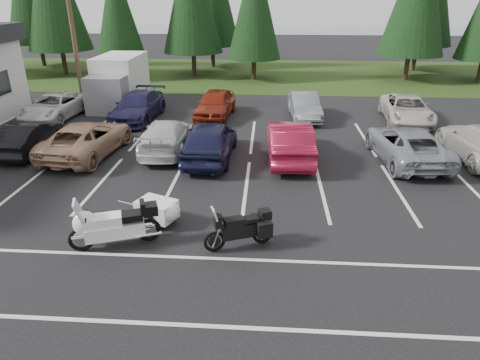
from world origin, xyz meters
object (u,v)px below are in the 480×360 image
Objects in this scene: car_near_5 at (289,140)px; car_near_6 at (407,144)px; car_far_4 at (407,109)px; adventure_motorcycle at (239,226)px; cargo_trailer at (157,212)px; car_near_1 at (29,138)px; car_near_4 at (210,140)px; car_far_1 at (138,106)px; utility_pole at (72,26)px; touring_motorcycle at (114,222)px; box_truck at (116,82)px; car_far_2 at (215,104)px; car_far_3 at (305,106)px; car_near_3 at (166,136)px; car_far_0 at (55,106)px; car_near_2 at (87,139)px.

car_near_6 is at bearing 177.89° from car_near_5.
adventure_motorcycle is at bearing -117.36° from car_far_4.
car_near_5 reaches higher than cargo_trailer.
car_near_6 reaches higher than car_near_1.
adventure_motorcycle is (1.68, -6.75, -0.14)m from car_near_4.
car_near_4 is 0.96× the size of car_far_1.
car_near_4 is at bearing -42.69° from utility_pole.
car_near_1 is 1.48× the size of touring_motorcycle.
touring_motorcycle is at bearing -71.81° from box_truck.
box_truck reaches higher than car_far_2.
cargo_trailer is at bearing 134.00° from adventure_motorcycle.
adventure_motorcycle is at bearing -74.59° from car_far_2.
adventure_motorcycle is (-2.71, -13.29, -0.01)m from car_far_3.
car_near_3 reaches higher than car_far_0.
car_near_5 is at bearing 76.85° from cargo_trailer.
utility_pole reaches higher than car_near_1.
car_far_1 is (4.10, -2.42, -3.97)m from utility_pole.
car_near_4 is (5.33, -0.15, 0.10)m from car_near_2.
car_far_0 is 1.09× the size of car_far_2.
car_near_6 is at bearing 55.65° from cargo_trailer.
cargo_trailer is at bearing 97.55° from car_near_3.
utility_pole is 1.81× the size of car_far_4.
touring_motorcycle is (7.11, -15.04, -3.94)m from utility_pole.
touring_motorcycle is 1.66× the size of cargo_trailer.
car_far_4 is at bearing -152.33° from car_near_2.
car_near_2 is 7.24m from cargo_trailer.
car_near_5 is (10.12, -8.40, -0.64)m from box_truck.
utility_pole is 2.04× the size of car_far_2.
touring_motorcycle is at bearing 161.14° from adventure_motorcycle.
car_near_3 is at bearing -176.40° from car_near_1.
car_near_6 is at bearing -29.11° from box_truck.
car_far_2 is (7.41, 6.25, 0.08)m from car_near_1.
car_near_2 is at bearing -121.09° from car_far_2.
car_far_0 is at bearing -168.92° from car_far_2.
box_truck is 6.67m from car_far_2.
car_near_6 is at bearing 15.89° from touring_motorcycle.
car_near_1 is at bearing 0.22° from car_near_4.
car_far_4 is 15.92m from cargo_trailer.
box_truck is at bearing -61.05° from car_near_3.
car_near_4 is 11.61m from car_far_4.
car_near_3 is at bearing -28.04° from car_far_0.
box_truck is 8.51m from car_near_1.
adventure_motorcycle is at bearing 43.10° from car_near_6.
touring_motorcycle reaches higher than car_far_1.
car_near_1 is at bearing -156.71° from car_far_4.
car_near_5 reaches higher than car_near_3.
car_far_0 is 0.97× the size of car_far_4.
car_near_4 is 0.96× the size of car_far_4.
car_far_0 is 4.67m from car_far_1.
car_near_3 is 1.15× the size of car_far_3.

